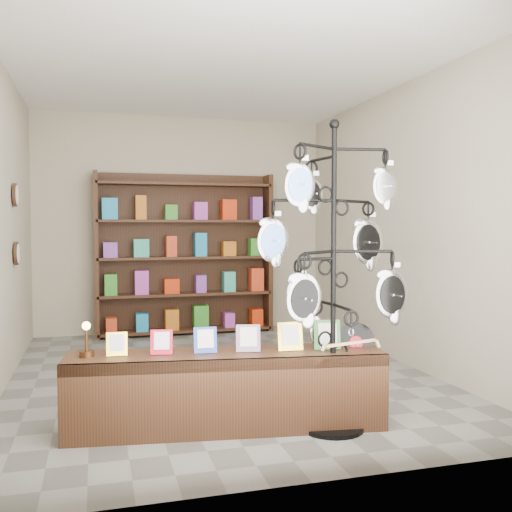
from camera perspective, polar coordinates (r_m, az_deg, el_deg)
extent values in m
plane|color=slate|center=(5.82, -3.55, -11.74)|extent=(5.00, 5.00, 0.00)
plane|color=#ADA38B|center=(8.09, -7.34, 3.12)|extent=(4.00, 0.00, 4.00)
plane|color=#ADA38B|center=(3.23, 5.81, 3.33)|extent=(4.00, 0.00, 4.00)
plane|color=#ADA38B|center=(5.56, -24.21, 2.94)|extent=(0.00, 5.00, 5.00)
plane|color=#ADA38B|center=(6.36, 14.34, 3.08)|extent=(0.00, 5.00, 5.00)
plane|color=white|center=(5.83, -3.65, 18.10)|extent=(5.00, 5.00, 0.00)
cylinder|color=black|center=(4.37, 7.63, -16.59)|extent=(0.53, 0.53, 0.03)
cylinder|color=black|center=(4.14, 7.74, -2.40)|extent=(0.04, 0.04, 2.18)
sphere|color=black|center=(4.19, 7.85, 12.95)|extent=(0.07, 0.07, 0.07)
ellipsoid|color=silver|center=(4.39, 6.06, -7.44)|extent=(0.12, 0.06, 0.23)
cube|color=#B3804A|center=(3.92, 9.49, -8.58)|extent=(0.41, 0.12, 0.04)
cube|color=black|center=(4.28, -2.92, -13.27)|extent=(2.33, 0.77, 0.56)
cube|color=yellow|center=(4.20, -13.74, -8.55)|extent=(0.15, 0.07, 0.17)
cube|color=red|center=(4.18, -9.43, -8.49)|extent=(0.16, 0.07, 0.18)
cube|color=#263FA5|center=(4.18, -5.09, -8.38)|extent=(0.17, 0.08, 0.19)
cube|color=#E54C33|center=(4.21, -0.80, -8.22)|extent=(0.18, 0.08, 0.20)
cube|color=yellow|center=(4.26, 3.42, -8.02)|extent=(0.19, 0.09, 0.21)
cube|color=#337233|center=(4.32, 7.12, -7.81)|extent=(0.20, 0.09, 0.22)
cylinder|color=black|center=(4.45, 9.95, -8.55)|extent=(0.32, 0.11, 0.31)
cylinder|color=red|center=(4.45, 9.96, -8.56)|extent=(0.11, 0.04, 0.10)
cylinder|color=#462814|center=(4.24, -16.57, -9.35)|extent=(0.10, 0.10, 0.04)
cylinder|color=#462814|center=(4.22, -16.59, -8.10)|extent=(0.02, 0.02, 0.15)
sphere|color=#FFBF59|center=(4.20, -16.61, -6.71)|extent=(0.06, 0.06, 0.06)
cube|color=black|center=(8.04, -7.26, 0.26)|extent=(2.40, 0.04, 2.20)
cube|color=black|center=(7.79, -15.69, 0.09)|extent=(0.06, 0.36, 2.20)
cube|color=black|center=(8.14, 1.15, 0.32)|extent=(0.06, 0.36, 2.20)
cube|color=black|center=(8.00, -7.03, -7.32)|extent=(2.36, 0.36, 0.04)
cube|color=black|center=(7.93, -7.06, -3.76)|extent=(2.36, 0.36, 0.03)
cube|color=black|center=(7.88, -7.08, -0.15)|extent=(2.36, 0.36, 0.04)
cube|color=black|center=(7.87, -7.10, 3.48)|extent=(2.36, 0.36, 0.04)
cube|color=black|center=(7.89, -7.13, 7.12)|extent=(2.36, 0.36, 0.04)
cylinder|color=black|center=(6.36, -22.93, 5.65)|extent=(0.03, 0.24, 0.24)
cylinder|color=black|center=(6.36, -22.82, 0.24)|extent=(0.03, 0.24, 0.24)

